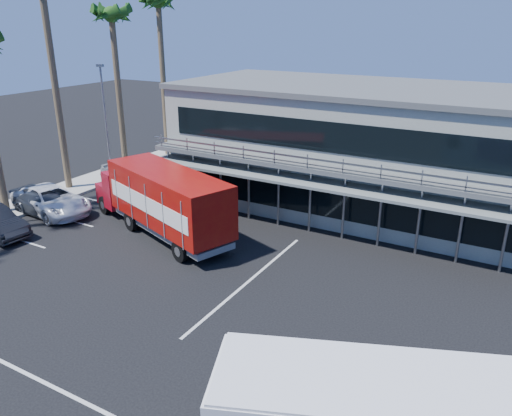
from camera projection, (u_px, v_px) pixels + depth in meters
The scene contains 10 objects.
ground at pixel (172, 300), 20.67m from camera, with size 120.00×120.00×0.00m, color black.
building at pixel (363, 147), 30.15m from camera, with size 22.40×12.00×7.30m.
curb_strip at pixel (47, 197), 32.43m from camera, with size 3.00×32.00×0.16m, color #A5A399.
palm_e at pixel (112, 24), 34.27m from camera, with size 2.80×2.80×12.25m.
palm_f at pixel (159, 11), 38.61m from camera, with size 2.80×2.80×13.25m.
light_pole_far at pixel (105, 118), 34.56m from camera, with size 0.50×0.25×8.09m.
red_truck at pixel (162, 199), 26.40m from camera, with size 10.99×6.02×3.63m.
parked_car_c at pixel (51, 200), 29.72m from camera, with size 2.64×5.72×1.59m, color white.
parked_car_d at pixel (46, 204), 29.43m from camera, with size 1.93×4.75×1.38m, color #2C313A.
parked_car_e at pixel (131, 173), 34.74m from camera, with size 1.97×4.90×1.67m, color gray.
Camera 1 is at (11.90, -13.92, 10.89)m, focal length 35.00 mm.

